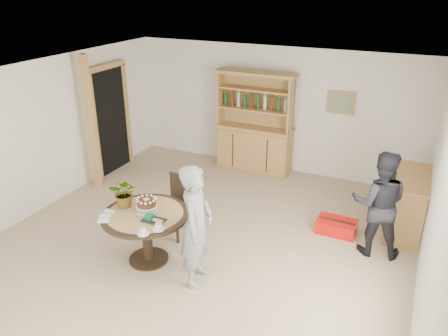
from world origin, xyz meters
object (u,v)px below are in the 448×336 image
sideboard (408,203)px  teen_boy (197,226)px  hutch (255,138)px  dining_chair (178,202)px  red_suitcase (336,226)px  dining_table (146,223)px  adult_person (379,204)px

sideboard → teen_boy: teen_boy is taller
hutch → teen_boy: size_ratio=1.23×
dining_chair → red_suitcase: 2.52m
hutch → dining_table: hutch is taller
dining_chair → adult_person: adult_person is taller
sideboard → teen_boy: (-2.37, -2.49, 0.35)m
dining_table → dining_chair: dining_chair is taller
teen_boy → adult_person: size_ratio=1.05×
dining_table → dining_chair: size_ratio=1.27×
teen_boy → red_suitcase: size_ratio=2.74×
hutch → adult_person: bearing=-37.8°
sideboard → dining_chair: bearing=-154.1°
adult_person → red_suitcase: adult_person is taller
dining_chair → teen_boy: teen_boy is taller
teen_boy → adult_person: (2.00, 1.67, -0.04)m
hutch → sideboard: (3.04, -1.24, -0.22)m
hutch → red_suitcase: 2.79m
dining_chair → red_suitcase: dining_chair is taller
sideboard → dining_table: 4.01m
sideboard → adult_person: 0.96m
hutch → dining_table: bearing=-92.8°
hutch → adult_person: (2.67, -2.07, 0.10)m
dining_table → teen_boy: size_ratio=0.73×
teen_boy → hutch: bearing=-0.9°
dining_chair → red_suitcase: bearing=31.7°
dining_chair → teen_boy: bearing=-40.9°
hutch → dining_chair: (-0.17, -2.80, -0.15)m
hutch → dining_table: 3.64m
dining_table → adult_person: bearing=28.8°
red_suitcase → hutch: bearing=140.4°
adult_person → hutch: bearing=-45.8°
hutch → adult_person: hutch is taller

